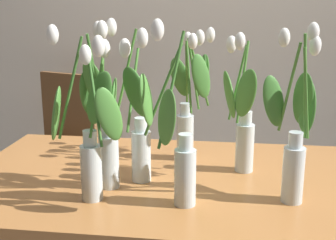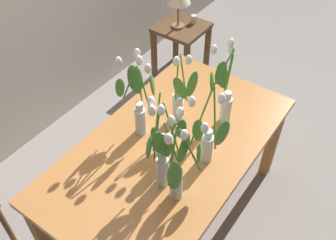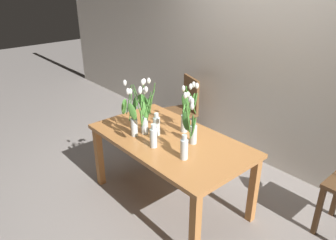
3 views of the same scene
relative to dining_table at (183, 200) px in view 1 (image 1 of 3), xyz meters
The scene contains 10 objects.
room_wall_rear 1.60m from the dining_table, 90.00° to the left, with size 9.00×0.10×2.70m, color silver.
dining_table is the anchor object (origin of this frame).
tulip_vase_0 0.39m from the dining_table, 89.03° to the left, with size 0.20×0.22×0.52m.
tulip_vase_1 0.36m from the dining_table, 90.37° to the right, with size 0.19×0.19×0.57m.
tulip_vase_2 0.47m from the dining_table, 141.17° to the right, with size 0.25×0.24×0.56m.
tulip_vase_3 0.32m from the dining_table, 155.88° to the right, with size 0.18×0.17×0.57m.
tulip_vase_4 0.35m from the dining_table, 20.08° to the left, with size 0.14×0.16×0.52m.
tulip_vase_5 0.49m from the dining_table, 19.50° to the right, with size 0.19×0.16×0.56m.
tulip_vase_6 0.40m from the dining_table, 151.85° to the right, with size 0.17×0.23×0.56m.
dining_chair 1.35m from the dining_table, 130.10° to the left, with size 0.51×0.51×0.93m.
Camera 1 is at (0.15, -1.53, 1.36)m, focal length 48.45 mm.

